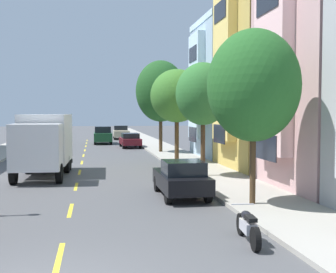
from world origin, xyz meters
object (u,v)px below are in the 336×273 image
street_tree_nearest (254,86)px  parked_hatchback_black (181,178)px  parked_sedan_teal (49,136)px  moving_forest_sedan (103,135)px  street_tree_third (177,96)px  street_tree_second (203,94)px  street_tree_farthest (161,91)px  parked_motorcycle (248,227)px  parked_sedan_burgundy (130,140)px  parked_hatchback_navy (41,140)px  delivery_box_truck (45,141)px  parked_pickup_champagne (121,133)px

street_tree_nearest → parked_hatchback_black: street_tree_nearest is taller
parked_sedan_teal → moving_forest_sedan: size_ratio=0.94×
street_tree_nearest → street_tree_third: size_ratio=1.00×
street_tree_nearest → moving_forest_sedan: (-4.60, 34.13, -3.35)m
parked_sedan_teal → street_tree_second: bearing=-70.0°
street_tree_second → street_tree_farthest: size_ratio=0.76×
street_tree_third → parked_motorcycle: (-1.65, -18.48, -4.13)m
parked_sedan_teal → moving_forest_sedan: 6.48m
parked_hatchback_black → parked_sedan_burgundy: 25.88m
parked_sedan_teal → parked_hatchback_navy: size_ratio=1.13×
street_tree_third → street_tree_farthest: size_ratio=0.81×
delivery_box_truck → parked_sedan_burgundy: size_ratio=1.56×
delivery_box_truck → parked_motorcycle: size_ratio=3.46×
parked_sedan_burgundy → street_tree_nearest: bearing=-85.8°
moving_forest_sedan → parked_motorcycle: moving_forest_sedan is taller
street_tree_third → parked_sedan_burgundy: bearing=98.5°
street_tree_second → parked_sedan_burgundy: street_tree_second is taller
parked_hatchback_navy → parked_sedan_burgundy: parked_hatchback_navy is taller
parked_sedan_teal → parked_hatchback_navy: bearing=-89.8°
parked_sedan_burgundy → parked_motorcycle: 32.24m
parked_hatchback_navy → parked_sedan_burgundy: size_ratio=0.88×
street_tree_third → street_tree_second: bearing=-90.0°
parked_sedan_teal → parked_pickup_champagne: size_ratio=0.85×
parked_hatchback_black → street_tree_nearest: bearing=-47.3°
parked_pickup_champagne → parked_motorcycle: parked_pickup_champagne is taller
delivery_box_truck → parked_pickup_champagne: size_ratio=1.33×
moving_forest_sedan → parked_hatchback_black: bearing=-85.6°
street_tree_third → parked_hatchback_black: street_tree_third is taller
delivery_box_truck → moving_forest_sedan: bearing=81.7°
parked_sedan_teal → parked_motorcycle: (8.98, -40.53, -0.34)m
parked_sedan_burgundy → parked_pickup_champagne: (0.04, 14.96, 0.08)m
parked_hatchback_black → parked_pickup_champagne: parked_pickup_champagne is taller
parked_hatchback_black → parked_sedan_burgundy: bearing=89.8°
street_tree_nearest → parked_motorcycle: 5.88m
parked_pickup_champagne → moving_forest_sedan: (-2.58, -9.01, 0.16)m
parked_hatchback_navy → parked_motorcycle: size_ratio=1.95×
street_tree_nearest → parked_hatchback_black: (-2.13, 2.30, -3.58)m
parked_sedan_teal → parked_sedan_burgundy: same height
parked_hatchback_black → parked_pickup_champagne: size_ratio=0.75×
street_tree_second → parked_hatchback_black: bearing=-113.4°
street_tree_third → delivery_box_truck: size_ratio=0.88×
street_tree_third → parked_sedan_teal: (-10.63, 22.05, -3.79)m
parked_pickup_champagne → street_tree_nearest: bearing=-87.3°
street_tree_nearest → parked_hatchback_navy: street_tree_nearest is taller
street_tree_second → street_tree_third: size_ratio=0.94×
street_tree_nearest → delivery_box_truck: street_tree_nearest is taller
parked_motorcycle → moving_forest_sedan: bearing=94.4°
street_tree_second → parked_sedan_teal: bearing=110.0°
parked_hatchback_navy → street_tree_second: bearing=-64.0°
street_tree_second → parked_hatchback_black: (-2.13, -4.91, -3.60)m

